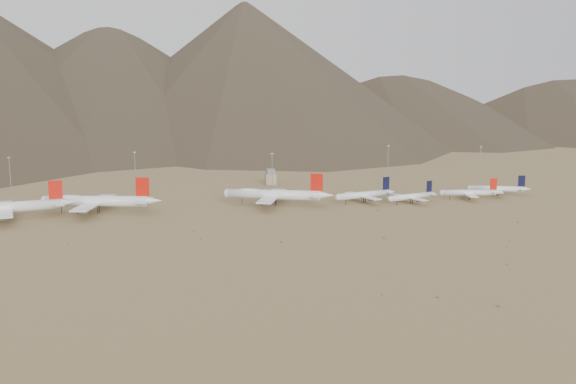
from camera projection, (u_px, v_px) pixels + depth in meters
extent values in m
plane|color=#A28854|center=(257.00, 216.00, 365.89)|extent=(3000.00, 3000.00, 0.00)
cylinder|color=white|center=(5.00, 208.00, 354.89)|extent=(57.88, 17.70, 5.98)
cone|color=white|center=(67.00, 203.00, 367.77)|extent=(11.30, 7.40, 5.38)
cube|color=white|center=(3.00, 209.00, 354.57)|extent=(19.93, 53.83, 0.75)
cube|color=white|center=(58.00, 203.00, 365.89)|extent=(9.23, 20.80, 0.36)
cube|color=red|center=(55.00, 190.00, 364.19)|extent=(7.48, 2.07, 10.61)
cylinder|color=black|center=(8.00, 216.00, 357.51)|extent=(0.48, 0.48, 4.05)
cylinder|color=black|center=(8.00, 217.00, 354.81)|extent=(0.48, 0.48, 4.05)
cylinder|color=slate|center=(3.00, 209.00, 364.39)|extent=(6.22, 3.82, 2.69)
cylinder|color=slate|center=(3.00, 215.00, 345.23)|extent=(6.22, 3.82, 2.69)
cylinder|color=slate|center=(3.00, 206.00, 373.01)|extent=(6.22, 3.82, 2.69)
cylinder|color=slate|center=(4.00, 219.00, 336.61)|extent=(6.22, 3.82, 2.69)
cylinder|color=white|center=(96.00, 201.00, 373.87)|extent=(59.45, 20.27, 6.17)
sphere|color=white|center=(46.00, 201.00, 374.79)|extent=(6.05, 6.05, 6.05)
cone|color=white|center=(153.00, 201.00, 372.77)|extent=(11.76, 7.96, 5.55)
cube|color=white|center=(94.00, 203.00, 374.06)|extent=(22.36, 55.43, 0.77)
cube|color=white|center=(145.00, 200.00, 372.89)|extent=(10.19, 21.48, 0.37)
cube|color=red|center=(142.00, 187.00, 371.66)|extent=(7.67, 2.40, 10.95)
cylinder|color=black|center=(61.00, 210.00, 375.34)|extent=(0.40, 0.40, 4.18)
cylinder|color=black|center=(100.00, 209.00, 376.19)|extent=(0.50, 0.50, 4.18)
cylinder|color=black|center=(98.00, 210.00, 373.14)|extent=(0.50, 0.50, 4.18)
ellipsoid|color=white|center=(70.00, 198.00, 374.08)|extent=(19.66, 9.06, 3.70)
cylinder|color=slate|center=(100.00, 202.00, 385.10)|extent=(6.46, 4.12, 2.78)
cylinder|color=slate|center=(88.00, 209.00, 363.50)|extent=(6.46, 4.12, 2.78)
cylinder|color=slate|center=(106.00, 199.00, 394.82)|extent=(6.46, 4.12, 2.78)
cylinder|color=slate|center=(82.00, 212.00, 353.78)|extent=(6.46, 4.12, 2.78)
cylinder|color=white|center=(274.00, 195.00, 397.87)|extent=(56.39, 26.75, 6.01)
sphere|color=white|center=(228.00, 193.00, 402.49)|extent=(5.89, 5.89, 5.89)
cone|color=white|center=(326.00, 195.00, 392.62)|extent=(11.72, 8.85, 5.41)
cube|color=white|center=(272.00, 196.00, 398.20)|extent=(28.06, 53.08, 0.75)
cube|color=white|center=(318.00, 195.00, 393.33)|extent=(12.25, 20.79, 0.36)
cube|color=red|center=(317.00, 182.00, 392.28)|extent=(7.24, 3.25, 10.67)
cylinder|color=black|center=(242.00, 202.00, 401.91)|extent=(0.39, 0.39, 4.07)
cylinder|color=black|center=(276.00, 202.00, 399.96)|extent=(0.48, 0.48, 4.07)
cylinder|color=black|center=(275.00, 203.00, 397.03)|extent=(0.48, 0.48, 4.07)
ellipsoid|color=white|center=(250.00, 191.00, 400.00)|extent=(18.99, 10.97, 3.61)
cylinder|color=slate|center=(275.00, 195.00, 408.83)|extent=(6.40, 4.64, 2.71)
cylinder|color=slate|center=(269.00, 201.00, 388.04)|extent=(6.40, 4.64, 2.71)
cylinder|color=slate|center=(278.00, 193.00, 418.18)|extent=(6.40, 4.64, 2.71)
cylinder|color=slate|center=(266.00, 204.00, 378.69)|extent=(6.40, 4.64, 2.71)
cylinder|color=white|center=(364.00, 195.00, 409.85)|extent=(38.13, 14.99, 4.18)
sphere|color=white|center=(338.00, 197.00, 400.74)|extent=(4.10, 4.10, 4.10)
cone|color=white|center=(391.00, 192.00, 420.00)|extent=(7.72, 5.59, 3.77)
cube|color=white|center=(363.00, 196.00, 409.59)|extent=(15.32, 33.42, 0.52)
cube|color=white|center=(387.00, 192.00, 418.52)|extent=(6.90, 13.02, 0.25)
cube|color=black|center=(386.00, 183.00, 417.23)|extent=(4.91, 1.79, 8.26)
cylinder|color=black|center=(346.00, 202.00, 404.04)|extent=(0.44, 0.44, 2.86)
cylinder|color=black|center=(364.00, 200.00, 411.69)|extent=(0.55, 0.55, 2.86)
cylinder|color=black|center=(365.00, 200.00, 409.87)|extent=(0.55, 0.55, 2.86)
cylinder|color=slate|center=(354.00, 195.00, 417.77)|extent=(4.23, 2.90, 1.88)
cylinder|color=slate|center=(371.00, 200.00, 401.74)|extent=(4.23, 2.90, 1.88)
cylinder|color=white|center=(411.00, 197.00, 407.13)|extent=(32.82, 14.31, 3.63)
sphere|color=white|center=(391.00, 199.00, 398.62)|extent=(3.56, 3.56, 3.56)
cone|color=white|center=(433.00, 194.00, 416.62)|extent=(6.76, 5.05, 3.27)
cube|color=white|center=(410.00, 197.00, 406.88)|extent=(14.39, 28.86, 0.45)
cube|color=white|center=(430.00, 194.00, 415.24)|extent=(6.39, 11.28, 0.22)
cube|color=black|center=(429.00, 186.00, 414.09)|extent=(4.22, 1.72, 7.17)
cylinder|color=black|center=(397.00, 203.00, 401.66)|extent=(0.38, 0.38, 2.49)
cylinder|color=black|center=(411.00, 201.00, 408.73)|extent=(0.48, 0.48, 2.49)
cylinder|color=black|center=(413.00, 201.00, 407.20)|extent=(0.48, 0.48, 2.49)
cylinder|color=slate|center=(402.00, 197.00, 413.81)|extent=(3.70, 2.63, 1.63)
cylinder|color=slate|center=(419.00, 201.00, 400.23)|extent=(3.70, 2.63, 1.63)
cylinder|color=white|center=(469.00, 193.00, 420.96)|extent=(35.19, 10.38, 3.81)
sphere|color=white|center=(442.00, 193.00, 420.61)|extent=(3.74, 3.74, 3.74)
cone|color=white|center=(498.00, 192.00, 421.31)|extent=(6.85, 4.56, 3.43)
cube|color=white|center=(468.00, 193.00, 421.04)|extent=(11.21, 30.61, 0.48)
cube|color=white|center=(494.00, 192.00, 421.23)|extent=(5.27, 11.83, 0.23)
cube|color=red|center=(494.00, 184.00, 420.37)|extent=(4.55, 1.20, 7.52)
cylinder|color=black|center=(450.00, 198.00, 421.23)|extent=(0.40, 0.40, 2.61)
cylinder|color=black|center=(469.00, 197.00, 422.43)|extent=(0.50, 0.50, 2.61)
cylinder|color=black|center=(470.00, 198.00, 420.55)|extent=(0.50, 0.50, 2.61)
cylinder|color=slate|center=(464.00, 193.00, 429.51)|extent=(3.77, 2.35, 1.72)
cylinder|color=slate|center=(471.00, 197.00, 412.88)|extent=(3.77, 2.35, 1.72)
cylinder|color=white|center=(496.00, 189.00, 437.34)|extent=(34.26, 15.85, 3.82)
sphere|color=white|center=(470.00, 188.00, 439.87)|extent=(3.74, 3.74, 3.74)
cone|color=white|center=(527.00, 189.00, 434.46)|extent=(7.13, 5.43, 3.43)
cube|color=white|center=(495.00, 190.00, 437.54)|extent=(15.79, 30.19, 0.48)
cube|color=white|center=(522.00, 189.00, 434.85)|extent=(6.96, 11.83, 0.23)
cube|color=black|center=(522.00, 181.00, 434.10)|extent=(4.40, 1.92, 7.53)
cylinder|color=black|center=(478.00, 193.00, 439.63)|extent=(0.40, 0.40, 2.61)
cylinder|color=black|center=(497.00, 193.00, 438.69)|extent=(0.50, 0.50, 2.61)
cylinder|color=black|center=(498.00, 194.00, 436.83)|extent=(0.50, 0.50, 2.61)
cylinder|color=slate|center=(493.00, 189.00, 445.92)|extent=(3.89, 2.84, 1.72)
cylinder|color=slate|center=(497.00, 193.00, 429.45)|extent=(3.89, 2.84, 1.72)
cube|color=tan|center=(270.00, 179.00, 487.26)|extent=(8.00, 8.00, 8.00)
cube|color=slate|center=(270.00, 171.00, 486.30)|extent=(6.00, 6.00, 4.00)
cylinder|color=gray|center=(10.00, 176.00, 441.24)|extent=(0.50, 0.50, 25.00)
cube|color=gray|center=(9.00, 158.00, 439.19)|extent=(2.00, 0.60, 0.80)
cylinder|color=gray|center=(135.00, 169.00, 477.04)|extent=(0.50, 0.50, 25.00)
cube|color=gray|center=(134.00, 152.00, 474.98)|extent=(2.00, 0.60, 0.80)
cylinder|color=gray|center=(272.00, 171.00, 468.57)|extent=(0.50, 0.50, 25.00)
cube|color=gray|center=(272.00, 154.00, 466.51)|extent=(2.00, 0.60, 0.80)
cylinder|color=gray|center=(388.00, 161.00, 530.07)|extent=(0.50, 0.50, 25.00)
cube|color=gray|center=(388.00, 146.00, 528.01)|extent=(2.00, 0.60, 0.80)
cylinder|color=gray|center=(480.00, 162.00, 522.41)|extent=(0.50, 0.50, 25.00)
cube|color=gray|center=(481.00, 147.00, 520.35)|extent=(2.00, 0.60, 0.80)
ellipsoid|color=brown|center=(201.00, 239.00, 310.17)|extent=(0.79, 0.79, 0.44)
ellipsoid|color=brown|center=(142.00, 222.00, 350.12)|extent=(0.68, 0.68, 0.34)
ellipsoid|color=brown|center=(193.00, 231.00, 327.45)|extent=(0.54, 0.54, 0.49)
ellipsoid|color=brown|center=(509.00, 241.00, 306.76)|extent=(0.52, 0.52, 0.31)
ellipsoid|color=brown|center=(518.00, 222.00, 349.10)|extent=(0.76, 0.76, 0.66)
ellipsoid|color=brown|center=(499.00, 306.00, 214.58)|extent=(0.97, 0.97, 0.85)
ellipsoid|color=brown|center=(438.00, 297.00, 223.89)|extent=(0.93, 0.93, 0.68)
ellipsoid|color=brown|center=(506.00, 246.00, 295.66)|extent=(0.64, 0.64, 0.46)
ellipsoid|color=brown|center=(378.00, 210.00, 382.38)|extent=(1.06, 1.06, 0.75)
ellipsoid|color=brown|center=(67.00, 244.00, 301.10)|extent=(0.61, 0.61, 0.42)
ellipsoid|color=brown|center=(507.00, 264.00, 266.09)|extent=(0.88, 0.88, 0.48)
ellipsoid|color=brown|center=(384.00, 237.00, 312.90)|extent=(1.10, 1.10, 0.70)
ellipsoid|color=brown|center=(568.00, 219.00, 357.67)|extent=(0.70, 0.70, 0.44)
ellipsoid|color=brown|center=(281.00, 242.00, 303.60)|extent=(1.02, 1.02, 0.75)
ellipsoid|color=brown|center=(382.00, 295.00, 226.80)|extent=(0.60, 0.60, 0.45)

